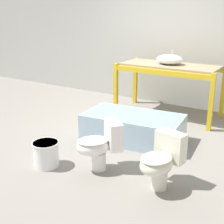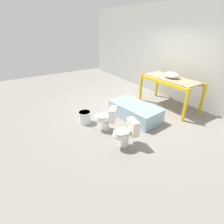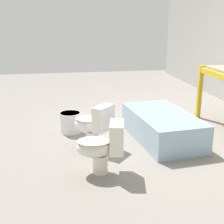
# 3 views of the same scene
# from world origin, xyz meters

# --- Properties ---
(ground_plane) EXTENTS (12.00, 12.00, 0.00)m
(ground_plane) POSITION_xyz_m (0.00, 0.00, 0.00)
(ground_plane) COLOR gray
(bathtub_main) EXTENTS (1.57, 0.94, 0.41)m
(bathtub_main) POSITION_xyz_m (0.46, -0.32, 0.24)
(bathtub_main) COLOR #99B7CC
(bathtub_main) RESTS_ON ground_plane
(toilet_near) EXTENTS (0.44, 0.61, 0.63)m
(toilet_near) POSITION_xyz_m (1.39, -1.38, 0.35)
(toilet_near) COLOR silver
(toilet_near) RESTS_ON ground_plane
(toilet_far) EXTENTS (0.62, 0.64, 0.63)m
(toilet_far) POSITION_xyz_m (0.57, -1.38, 0.35)
(toilet_far) COLOR white
(toilet_far) RESTS_ON ground_plane
(bucket_white) EXTENTS (0.34, 0.34, 0.33)m
(bucket_white) POSITION_xyz_m (-0.07, -1.68, 0.17)
(bucket_white) COLOR white
(bucket_white) RESTS_ON ground_plane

